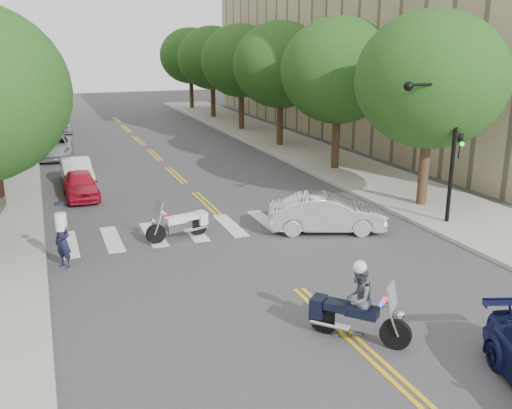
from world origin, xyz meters
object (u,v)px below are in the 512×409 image
officer_standing (63,242)px  convertible (326,213)px  motorcycle_police (355,305)px  motorcycle_parked (182,224)px

officer_standing → convertible: 9.69m
motorcycle_police → motorcycle_parked: (-2.16, 8.90, -0.38)m
motorcycle_police → convertible: size_ratio=0.47×
officer_standing → convertible: size_ratio=0.40×
convertible → motorcycle_police: bearing=177.6°
motorcycle_police → motorcycle_parked: motorcycle_police is taller
motorcycle_police → officer_standing: motorcycle_police is taller
convertible → officer_standing: bearing=111.5°
motorcycle_parked → convertible: (5.39, -1.23, 0.18)m
officer_standing → convertible: bearing=55.8°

